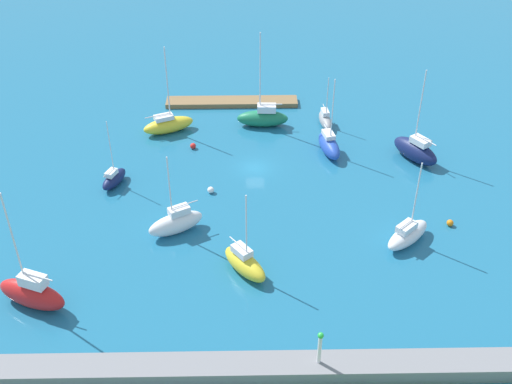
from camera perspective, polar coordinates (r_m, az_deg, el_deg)
The scene contains 17 objects.
water at distance 85.37m, azimuth -0.09°, elevation 2.22°, with size 160.00×160.00×0.00m, color #1E668C.
pier_dock at distance 101.73m, azimuth -2.21°, elevation 8.20°, with size 21.04×3.14×0.75m, color olive.
breakwater at distance 58.71m, azimuth 0.48°, elevation -15.77°, with size 56.87×2.80×1.57m, color gray.
harbor_beacon at distance 56.80m, azimuth 5.84°, elevation -13.75°, with size 0.56×0.56×3.73m.
sailboat_yellow_west_end at distance 67.88m, azimuth -1.04°, elevation -6.49°, with size 5.76×6.54×10.45m.
sailboat_white_outer_mooring at distance 73.74m, azimuth -7.30°, elevation -2.77°, with size 6.96×5.13×10.53m.
sailboat_navy_near_pier at distance 83.48m, azimuth -12.82°, elevation 1.21°, with size 3.45×5.15×9.27m.
sailboat_blue_lone_south at distance 88.59m, azimuth 6.67°, elevation 4.29°, with size 3.56×7.02×11.46m.
sailboat_gray_center_basin at distance 95.67m, azimuth 6.33°, elevation 6.57°, with size 2.17×5.68×7.97m.
sailboat_red_along_channel at distance 67.75m, azimuth -19.73°, elevation -8.66°, with size 7.98×4.99×13.98m.
sailboat_green_mid_basin at distance 94.80m, azimuth 0.63°, elevation 6.82°, with size 7.78×2.91×14.71m.
sailboat_yellow_far_north at distance 94.12m, azimuth -8.00°, elevation 6.12°, with size 8.01×5.41×13.28m.
sailboat_white_by_breakwater at distance 73.86m, azimuth 13.65°, elevation -3.76°, with size 6.63×6.38×10.68m.
sailboat_navy_off_beacon at distance 89.06m, azimuth 14.33°, elevation 3.72°, with size 6.41×7.65×13.27m.
mooring_buoy_orange at distance 78.24m, azimuth 17.26°, elevation -2.71°, with size 0.81×0.81×0.81m, color orange.
mooring_buoy_white at distance 80.43m, azimuth -4.15°, elevation 0.19°, with size 0.86×0.86×0.86m, color white.
mooring_buoy_red at distance 89.93m, azimuth -5.76°, elevation 4.20°, with size 0.84×0.84×0.84m, color red.
Camera 1 is at (1.13, 71.71, 46.31)m, focal length 43.91 mm.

